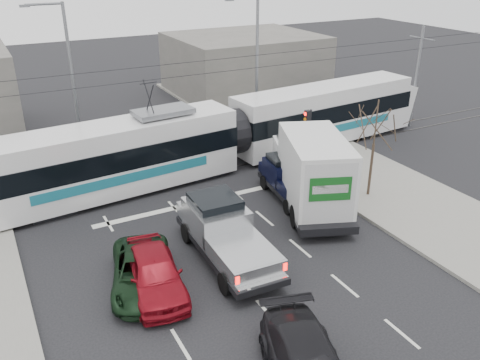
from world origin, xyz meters
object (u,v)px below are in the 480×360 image
green_car (142,271)px  bare_tree (376,127)px  box_truck (311,171)px  street_lamp_near (255,59)px  navy_pickup (288,179)px  street_lamp_far (68,71)px  red_car (154,272)px  tram (231,133)px  silver_pickup (223,230)px  traffic_signal (308,128)px

green_car → bare_tree: bearing=25.2°
box_truck → street_lamp_near: bearing=96.4°
bare_tree → navy_pickup: bearing=150.8°
street_lamp_far → red_car: (-0.55, -15.87, -4.32)m
tram → green_car: (-8.42, -9.02, -1.31)m
street_lamp_far → silver_pickup: bearing=-79.4°
street_lamp_near → green_car: bearing=-132.7°
traffic_signal → tram: tram is taller
bare_tree → silver_pickup: bare_tree is taller
street_lamp_near → silver_pickup: street_lamp_near is taller
street_lamp_near → tram: street_lamp_near is taller
street_lamp_far → silver_pickup: street_lamp_far is taller
tram → red_car: (-8.08, -9.49, -1.18)m
traffic_signal → street_lamp_near: (0.84, 7.50, 2.37)m
street_lamp_near → red_car: street_lamp_near is taller
street_lamp_near → silver_pickup: bearing=-124.1°
street_lamp_far → red_car: 16.46m
street_lamp_far → green_car: bearing=-93.3°
traffic_signal → green_car: (-11.54, -5.90, -2.08)m
green_car → silver_pickup: bearing=24.7°
tram → navy_pickup: bearing=-87.8°
silver_pickup → red_car: (-3.34, -0.99, -0.36)m
green_car → box_truck: bearing=31.6°
street_lamp_far → box_truck: 15.80m
traffic_signal → navy_pickup: size_ratio=0.73×
tram → navy_pickup: tram is taller
traffic_signal → green_car: 13.13m
navy_pickup → red_car: (-8.73, -4.39, -0.20)m
green_car → street_lamp_near: bearing=64.0°
traffic_signal → bare_tree: bearing=-74.2°
street_lamp_far → box_truck: (8.53, -12.90, -3.24)m
traffic_signal → navy_pickup: traffic_signal is taller
street_lamp_far → green_car: (-0.89, -15.40, -4.45)m
red_car → box_truck: bearing=26.0°
street_lamp_far → tram: 10.36m
bare_tree → tram: bearing=120.9°
street_lamp_far → tram: bearing=-40.3°
bare_tree → traffic_signal: size_ratio=1.39×
traffic_signal → street_lamp_far: bearing=138.3°
navy_pickup → box_truck: bearing=-67.5°
tram → silver_pickup: tram is taller
street_lamp_near → box_truck: bearing=-105.2°
tram → navy_pickup: (0.65, -5.11, -0.99)m
silver_pickup → box_truck: box_truck is taller
street_lamp_far → box_truck: street_lamp_far is taller
traffic_signal → silver_pickup: bearing=-145.6°
box_truck → green_car: (-9.42, -2.50, -1.21)m
silver_pickup → box_truck: (5.75, 1.99, 0.71)m
tram → silver_pickup: (-4.74, -8.51, -0.82)m
traffic_signal → navy_pickup: (-2.48, -1.98, -1.75)m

